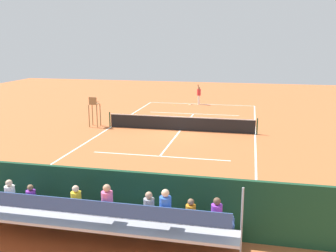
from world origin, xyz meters
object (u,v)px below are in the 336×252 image
(tennis_player, at_px, (199,94))
(courtside_bench, at_px, (180,208))
(umpire_chair, at_px, (94,108))
(tennis_ball_near, at_px, (173,104))
(bleacher_stand, at_px, (90,218))
(tennis_ball_far, at_px, (175,106))
(tennis_net, at_px, (180,123))
(equipment_bag, at_px, (130,215))
(tennis_racket, at_px, (190,105))

(tennis_player, bearing_deg, courtside_bench, 96.25)
(umpire_chair, relative_size, tennis_ball_near, 32.42)
(bleacher_stand, relative_size, tennis_ball_far, 137.27)
(tennis_net, xyz_separation_m, equipment_bag, (-0.71, 13.40, -0.32))
(umpire_chair, height_order, tennis_ball_near, umpire_chair)
(bleacher_stand, bearing_deg, umpire_chair, -67.45)
(courtside_bench, bearing_deg, tennis_ball_near, -77.94)
(courtside_bench, bearing_deg, equipment_bag, 4.29)
(bleacher_stand, bearing_deg, tennis_racket, -87.49)
(bleacher_stand, bearing_deg, tennis_player, -89.23)
(tennis_net, bearing_deg, umpire_chair, 1.22)
(tennis_racket, bearing_deg, equipment_bag, 94.12)
(bleacher_stand, bearing_deg, tennis_ball_near, -83.91)
(umpire_chair, bearing_deg, tennis_ball_near, -109.04)
(tennis_net, bearing_deg, tennis_ball_far, -76.59)
(equipment_bag, bearing_deg, tennis_racket, -85.88)
(tennis_net, xyz_separation_m, courtside_bench, (-2.42, 13.27, 0.06))
(tennis_player, bearing_deg, tennis_ball_far, 37.52)
(tennis_player, bearing_deg, bleacher_stand, 90.77)
(tennis_net, relative_size, tennis_ball_near, 156.06)
(umpire_chair, distance_m, courtside_bench, 15.73)
(equipment_bag, relative_size, tennis_ball_near, 13.64)
(tennis_ball_far, bearing_deg, equipment_bag, 97.36)
(bleacher_stand, relative_size, equipment_bag, 10.07)
(umpire_chair, relative_size, tennis_player, 1.11)
(umpire_chair, height_order, tennis_player, umpire_chair)
(tennis_net, relative_size, equipment_bag, 11.44)
(bleacher_stand, height_order, courtside_bench, bleacher_stand)
(tennis_player, bearing_deg, tennis_net, 91.23)
(courtside_bench, height_order, tennis_ball_far, courtside_bench)
(tennis_net, bearing_deg, tennis_racket, -84.44)
(umpire_chair, distance_m, tennis_ball_near, 11.07)
(bleacher_stand, height_order, umpire_chair, bleacher_stand)
(tennis_ball_near, bearing_deg, bleacher_stand, 96.09)
(tennis_net, height_order, tennis_racket, tennis_net)
(tennis_ball_near, xyz_separation_m, tennis_ball_far, (-0.38, 0.88, 0.00))
(bleacher_stand, relative_size, tennis_racket, 16.49)
(tennis_ball_near, height_order, tennis_ball_far, same)
(tennis_net, distance_m, umpire_chair, 6.25)
(bleacher_stand, height_order, equipment_bag, bleacher_stand)
(courtside_bench, height_order, equipment_bag, courtside_bench)
(umpire_chair, xyz_separation_m, tennis_ball_near, (-3.59, -10.39, -1.28))
(tennis_net, height_order, tennis_player, tennis_player)
(bleacher_stand, distance_m, equipment_bag, 2.18)
(tennis_net, bearing_deg, equipment_bag, 93.01)
(bleacher_stand, distance_m, tennis_ball_far, 24.86)
(tennis_net, bearing_deg, bleacher_stand, 90.45)
(tennis_ball_far, bearing_deg, umpire_chair, 67.36)
(equipment_bag, bearing_deg, umpire_chair, -62.51)
(tennis_net, distance_m, equipment_bag, 13.42)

